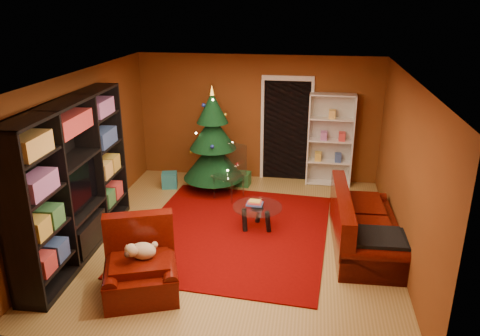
% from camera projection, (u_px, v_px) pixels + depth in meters
% --- Properties ---
extents(floor, '(5.00, 5.50, 0.05)m').
position_uv_depth(floor, '(236.00, 238.00, 7.61)').
color(floor, olive).
rests_on(floor, ground).
extents(ceiling, '(5.00, 5.50, 0.05)m').
position_uv_depth(ceiling, '(236.00, 74.00, 6.70)').
color(ceiling, silver).
rests_on(ceiling, wall_back).
extents(wall_back, '(5.00, 0.05, 2.60)m').
position_uv_depth(wall_back, '(258.00, 118.00, 9.73)').
color(wall_back, brown).
rests_on(wall_back, ground).
extents(wall_left, '(0.05, 5.50, 2.60)m').
position_uv_depth(wall_left, '(81.00, 153.00, 7.52)').
color(wall_left, brown).
rests_on(wall_left, ground).
extents(wall_right, '(0.05, 5.50, 2.60)m').
position_uv_depth(wall_right, '(407.00, 171.00, 6.78)').
color(wall_right, brown).
rests_on(wall_right, ground).
extents(doorway, '(1.06, 0.60, 2.16)m').
position_uv_depth(doorway, '(286.00, 131.00, 9.68)').
color(doorway, black).
rests_on(doorway, floor).
extents(rug, '(3.23, 3.70, 0.02)m').
position_uv_depth(rug, '(234.00, 232.00, 7.74)').
color(rug, '#670401').
rests_on(rug, floor).
extents(media_unit, '(0.58, 3.04, 2.32)m').
position_uv_depth(media_unit, '(73.00, 180.00, 6.81)').
color(media_unit, black).
rests_on(media_unit, floor).
extents(christmas_tree, '(1.56, 1.56, 2.14)m').
position_uv_depth(christmas_tree, '(213.00, 140.00, 9.13)').
color(christmas_tree, black).
rests_on(christmas_tree, floor).
extents(gift_box_teal, '(0.37, 0.37, 0.30)m').
position_uv_depth(gift_box_teal, '(170.00, 180.00, 9.55)').
color(gift_box_teal, teal).
rests_on(gift_box_teal, floor).
extents(gift_box_green, '(0.31, 0.31, 0.28)m').
position_uv_depth(gift_box_green, '(243.00, 179.00, 9.64)').
color(gift_box_green, '#1F5E2A').
rests_on(gift_box_green, floor).
extents(white_bookshelf, '(0.90, 0.34, 1.94)m').
position_uv_depth(white_bookshelf, '(330.00, 140.00, 9.44)').
color(white_bookshelf, white).
rests_on(white_bookshelf, floor).
extents(armchair, '(1.30, 1.30, 0.79)m').
position_uv_depth(armchair, '(140.00, 266.00, 6.05)').
color(armchair, '#3F0904').
rests_on(armchair, rug).
extents(dog, '(0.48, 0.42, 0.26)m').
position_uv_depth(dog, '(143.00, 251.00, 6.03)').
color(dog, '#CCB58D').
rests_on(dog, armchair).
extents(sofa, '(1.01, 2.12, 0.90)m').
position_uv_depth(sofa, '(366.00, 221.00, 7.15)').
color(sofa, '#3F0904').
rests_on(sofa, rug).
extents(coffee_table, '(0.85, 0.85, 0.51)m').
position_uv_depth(coffee_table, '(257.00, 217.00, 7.79)').
color(coffee_table, gray).
rests_on(coffee_table, rug).
extents(acrylic_chair, '(0.67, 0.69, 0.96)m').
position_uv_depth(acrylic_chair, '(229.00, 175.00, 8.88)').
color(acrylic_chair, '#66605B').
rests_on(acrylic_chair, rug).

